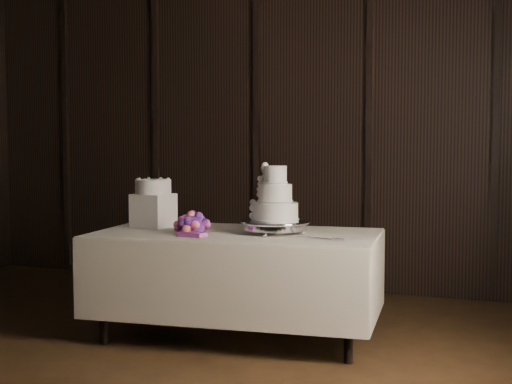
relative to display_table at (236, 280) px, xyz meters
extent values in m
cube|color=black|center=(-0.54, 1.89, 1.08)|extent=(6.04, 0.04, 3.04)
cube|color=silver|center=(0.00, 0.00, 0.34)|extent=(2.07, 1.22, 0.01)
cube|color=white|center=(0.00, 0.00, -0.06)|extent=(1.91, 1.09, 0.71)
cylinder|color=silver|center=(0.28, 0.03, 0.39)|extent=(0.61, 0.61, 0.09)
cylinder|color=white|center=(0.28, 0.03, 0.50)|extent=(0.32, 0.32, 0.13)
cylinder|color=white|center=(0.28, 0.03, 0.62)|extent=(0.23, 0.23, 0.13)
cylinder|color=white|center=(0.28, 0.03, 0.75)|extent=(0.16, 0.16, 0.13)
cube|color=white|center=(-0.70, 0.07, 0.47)|extent=(0.29, 0.29, 0.25)
cylinder|color=white|center=(-0.70, 0.07, 0.65)|extent=(0.32, 0.32, 0.11)
cube|color=silver|center=(0.61, -0.12, 0.35)|extent=(0.36, 0.14, 0.01)
camera|label=1|loc=(1.90, -4.63, 0.98)|focal=50.00mm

